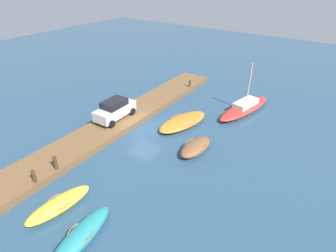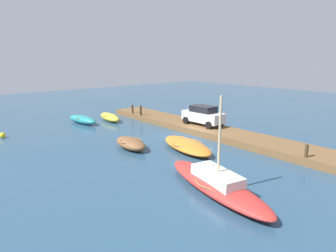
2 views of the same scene
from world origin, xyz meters
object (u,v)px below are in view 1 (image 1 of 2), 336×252
at_px(rowboat_teal, 81,236).
at_px(mooring_post_mid_east, 34,176).
at_px(rowboat_brown, 195,147).
at_px(parked_car, 115,109).
at_px(motorboat_orange, 183,122).
at_px(mooring_post_west, 190,83).
at_px(sailboat_red, 245,107).
at_px(rowboat_yellow, 59,205).
at_px(mooring_post_mid_west, 55,163).

distance_m(rowboat_teal, mooring_post_mid_east, 5.42).
xyz_separation_m(rowboat_brown, parked_car, (0.29, -7.86, 1.00)).
xyz_separation_m(rowboat_teal, parked_car, (-9.70, -6.97, 1.00)).
relative_size(motorboat_orange, mooring_post_west, 6.96).
bearing_deg(rowboat_teal, rowboat_brown, 166.98).
bearing_deg(parked_car, motorboat_orange, 119.97).
distance_m(sailboat_red, mooring_post_mid_east, 18.71).
height_order(sailboat_red, rowboat_yellow, sailboat_red).
bearing_deg(mooring_post_west, rowboat_yellow, 7.94).
distance_m(rowboat_yellow, mooring_post_mid_west, 3.26).
relative_size(rowboat_teal, mooring_post_west, 5.48).
height_order(rowboat_brown, rowboat_teal, same).
xyz_separation_m(rowboat_brown, sailboat_red, (-8.37, 0.62, 0.03)).
distance_m(mooring_post_mid_east, parked_car, 8.92).
relative_size(motorboat_orange, rowboat_teal, 1.27).
bearing_deg(rowboat_brown, rowboat_yellow, -16.68).
distance_m(rowboat_brown, mooring_post_mid_west, 9.76).
xyz_separation_m(motorboat_orange, parked_car, (3.10, -5.01, 1.06)).
bearing_deg(mooring_post_mid_west, parked_car, -167.05).
bearing_deg(rowboat_teal, motorboat_orange, -179.22).
bearing_deg(parked_car, rowboat_yellow, 23.71).
bearing_deg(mooring_post_west, mooring_post_mid_east, 0.00).
distance_m(sailboat_red, rowboat_teal, 18.42).
bearing_deg(sailboat_red, parked_car, -32.18).
height_order(mooring_post_west, mooring_post_mid_east, mooring_post_mid_east).
relative_size(rowboat_brown, mooring_post_west, 4.20).
xyz_separation_m(rowboat_yellow, parked_car, (-9.03, -4.30, 1.01)).
bearing_deg(sailboat_red, motorboat_orange, -19.70).
distance_m(mooring_post_west, mooring_post_mid_west, 17.10).
relative_size(sailboat_red, rowboat_yellow, 1.87).
height_order(rowboat_brown, mooring_post_mid_east, mooring_post_mid_east).
bearing_deg(mooring_post_west, mooring_post_mid_west, 0.00).
bearing_deg(rowboat_brown, sailboat_red, -179.99).
height_order(mooring_post_west, parked_car, parked_car).
bearing_deg(motorboat_orange, sailboat_red, 160.72).
bearing_deg(rowboat_yellow, mooring_post_west, -165.50).
bearing_deg(mooring_post_mid_east, rowboat_teal, 79.90).
height_order(rowboat_yellow, mooring_post_mid_east, mooring_post_mid_east).
bearing_deg(mooring_post_mid_east, rowboat_brown, 145.57).
relative_size(rowboat_yellow, parked_car, 1.04).
relative_size(rowboat_teal, parked_car, 1.12).
xyz_separation_m(mooring_post_west, mooring_post_mid_west, (17.10, 0.00, 0.11)).
distance_m(motorboat_orange, rowboat_brown, 4.00).
bearing_deg(mooring_post_mid_west, mooring_post_west, 180.00).
height_order(rowboat_brown, parked_car, parked_car).
height_order(sailboat_red, mooring_post_mid_east, sailboat_red).
distance_m(motorboat_orange, mooring_post_mid_east, 12.33).
bearing_deg(parked_car, mooring_post_west, 168.72).
bearing_deg(mooring_post_west, motorboat_orange, 26.26).
bearing_deg(mooring_post_mid_west, motorboat_orange, 162.01).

